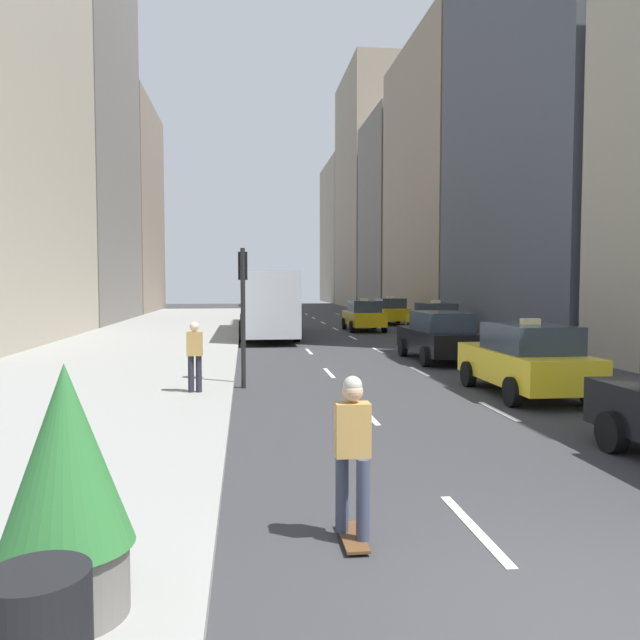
{
  "coord_description": "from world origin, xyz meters",
  "views": [
    {
      "loc": [
        -2.68,
        -4.47,
        2.69
      ],
      "look_at": [
        -0.34,
        15.13,
        1.54
      ],
      "focal_mm": 35.0,
      "sensor_mm": 36.0,
      "label": 1
    }
  ],
  "objects_px": {
    "city_bus": "(267,301)",
    "taxi_fourth": "(364,315)",
    "pedestrian_mid_block": "(195,353)",
    "taxi_second": "(526,359)",
    "traffic_light_pole": "(243,295)",
    "taxi_lead": "(434,319)",
    "skateboarder": "(352,451)",
    "taxi_third": "(390,311)",
    "planter_with_shrub": "(67,487)",
    "sedan_silver_behind": "(439,336)"
  },
  "relations": [
    {
      "from": "skateboarder",
      "to": "pedestrian_mid_block",
      "type": "relative_size",
      "value": 1.06
    },
    {
      "from": "sedan_silver_behind",
      "to": "planter_with_shrub",
      "type": "bearing_deg",
      "value": -116.53
    },
    {
      "from": "traffic_light_pole",
      "to": "taxi_third",
      "type": "bearing_deg",
      "value": 68.44
    },
    {
      "from": "skateboarder",
      "to": "pedestrian_mid_block",
      "type": "bearing_deg",
      "value": 105.11
    },
    {
      "from": "skateboarder",
      "to": "sedan_silver_behind",
      "type": "bearing_deg",
      "value": 69.13
    },
    {
      "from": "taxi_second",
      "to": "city_bus",
      "type": "distance_m",
      "value": 18.6
    },
    {
      "from": "sedan_silver_behind",
      "to": "pedestrian_mid_block",
      "type": "height_order",
      "value": "pedestrian_mid_block"
    },
    {
      "from": "taxi_second",
      "to": "pedestrian_mid_block",
      "type": "distance_m",
      "value": 7.9
    },
    {
      "from": "taxi_lead",
      "to": "traffic_light_pole",
      "type": "relative_size",
      "value": 1.22
    },
    {
      "from": "planter_with_shrub",
      "to": "traffic_light_pole",
      "type": "bearing_deg",
      "value": 83.49
    },
    {
      "from": "taxi_lead",
      "to": "taxi_fourth",
      "type": "distance_m",
      "value": 5.19
    },
    {
      "from": "taxi_third",
      "to": "skateboarder",
      "type": "bearing_deg",
      "value": -103.85
    },
    {
      "from": "pedestrian_mid_block",
      "to": "traffic_light_pole",
      "type": "distance_m",
      "value": 2.26
    },
    {
      "from": "taxi_lead",
      "to": "planter_with_shrub",
      "type": "relative_size",
      "value": 2.26
    },
    {
      "from": "taxi_fourth",
      "to": "planter_with_shrub",
      "type": "distance_m",
      "value": 31.12
    },
    {
      "from": "taxi_lead",
      "to": "taxi_third",
      "type": "xyz_separation_m",
      "value": [
        0.0,
        9.79,
        0.0
      ]
    },
    {
      "from": "city_bus",
      "to": "taxi_fourth",
      "type": "bearing_deg",
      "value": 28.15
    },
    {
      "from": "taxi_third",
      "to": "city_bus",
      "type": "relative_size",
      "value": 0.38
    },
    {
      "from": "taxi_third",
      "to": "taxi_fourth",
      "type": "relative_size",
      "value": 1.0
    },
    {
      "from": "city_bus",
      "to": "planter_with_shrub",
      "type": "relative_size",
      "value": 5.95
    },
    {
      "from": "skateboarder",
      "to": "taxi_third",
      "type": "bearing_deg",
      "value": 76.15
    },
    {
      "from": "taxi_third",
      "to": "skateboarder",
      "type": "xyz_separation_m",
      "value": [
        -8.39,
        -34.04,
        0.08
      ]
    },
    {
      "from": "taxi_third",
      "to": "skateboarder",
      "type": "distance_m",
      "value": 35.06
    },
    {
      "from": "taxi_lead",
      "to": "city_bus",
      "type": "relative_size",
      "value": 0.38
    },
    {
      "from": "taxi_lead",
      "to": "pedestrian_mid_block",
      "type": "distance_m",
      "value": 19.07
    },
    {
      "from": "pedestrian_mid_block",
      "to": "traffic_light_pole",
      "type": "xyz_separation_m",
      "value": [
        1.12,
        1.42,
        1.34
      ]
    },
    {
      "from": "taxi_second",
      "to": "taxi_third",
      "type": "relative_size",
      "value": 1.0
    },
    {
      "from": "taxi_second",
      "to": "planter_with_shrub",
      "type": "height_order",
      "value": "planter_with_shrub"
    },
    {
      "from": "traffic_light_pole",
      "to": "skateboarder",
      "type": "bearing_deg",
      "value": -83.31
    },
    {
      "from": "taxi_lead",
      "to": "skateboarder",
      "type": "xyz_separation_m",
      "value": [
        -8.39,
        -24.25,
        0.08
      ]
    },
    {
      "from": "traffic_light_pole",
      "to": "city_bus",
      "type": "bearing_deg",
      "value": 85.87
    },
    {
      "from": "taxi_second",
      "to": "traffic_light_pole",
      "type": "relative_size",
      "value": 1.22
    },
    {
      "from": "planter_with_shrub",
      "to": "taxi_fourth",
      "type": "bearing_deg",
      "value": 75.02
    },
    {
      "from": "taxi_lead",
      "to": "taxi_third",
      "type": "relative_size",
      "value": 1.0
    },
    {
      "from": "taxi_fourth",
      "to": "traffic_light_pole",
      "type": "xyz_separation_m",
      "value": [
        -6.75,
        -18.74,
        1.53
      ]
    },
    {
      "from": "taxi_third",
      "to": "traffic_light_pole",
      "type": "distance_m",
      "value": 26.03
    },
    {
      "from": "sedan_silver_behind",
      "to": "pedestrian_mid_block",
      "type": "relative_size",
      "value": 2.88
    },
    {
      "from": "taxi_third",
      "to": "taxi_lead",
      "type": "bearing_deg",
      "value": -90.0
    },
    {
      "from": "taxi_third",
      "to": "sedan_silver_behind",
      "type": "distance_m",
      "value": 19.58
    },
    {
      "from": "taxi_fourth",
      "to": "planter_with_shrub",
      "type": "relative_size",
      "value": 2.26
    },
    {
      "from": "taxi_third",
      "to": "pedestrian_mid_block",
      "type": "xyz_separation_m",
      "value": [
        -10.67,
        -25.59,
        0.19
      ]
    },
    {
      "from": "taxi_fourth",
      "to": "pedestrian_mid_block",
      "type": "relative_size",
      "value": 2.67
    },
    {
      "from": "sedan_silver_behind",
      "to": "taxi_lead",
      "type": "bearing_deg",
      "value": 73.72
    },
    {
      "from": "taxi_lead",
      "to": "sedan_silver_behind",
      "type": "xyz_separation_m",
      "value": [
        -2.8,
        -9.59,
        -0.0
      ]
    },
    {
      "from": "taxi_lead",
      "to": "skateboarder",
      "type": "height_order",
      "value": "taxi_lead"
    },
    {
      "from": "taxi_second",
      "to": "taxi_third",
      "type": "xyz_separation_m",
      "value": [
        2.8,
        26.13,
        0.0
      ]
    },
    {
      "from": "sedan_silver_behind",
      "to": "pedestrian_mid_block",
      "type": "distance_m",
      "value": 10.03
    },
    {
      "from": "taxi_lead",
      "to": "taxi_third",
      "type": "bearing_deg",
      "value": 90.0
    },
    {
      "from": "taxi_third",
      "to": "taxi_fourth",
      "type": "xyz_separation_m",
      "value": [
        -2.8,
        -5.42,
        0.0
      ]
    },
    {
      "from": "skateboarder",
      "to": "taxi_lead",
      "type": "bearing_deg",
      "value": 70.91
    }
  ]
}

